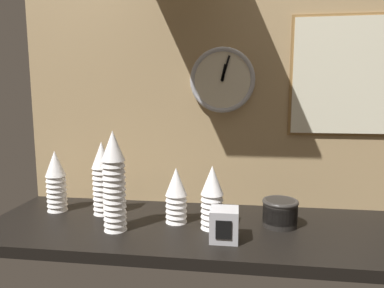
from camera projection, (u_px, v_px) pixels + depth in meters
ground_plane at (196, 229)px, 1.31m from camera, size 1.60×0.56×0.04m
wall_tiled_back at (203, 86)px, 1.49m from camera, size 1.60×0.03×1.05m
cup_stack_left at (103, 178)px, 1.39m from camera, size 0.08×0.08×0.30m
cup_stack_center at (176, 195)px, 1.31m from camera, size 0.08×0.08×0.21m
cup_stack_far_left at (56, 181)px, 1.44m from camera, size 0.08×0.08×0.26m
cup_stack_center_right at (212, 197)px, 1.24m from camera, size 0.08×0.08×0.24m
cup_stack_center_left at (114, 181)px, 1.22m from camera, size 0.08×0.08×0.36m
bowl_stack_right at (280, 212)px, 1.28m from camera, size 0.13×0.13×0.10m
wall_clock at (222, 80)px, 1.44m from camera, size 0.28×0.03×0.28m
menu_board at (342, 76)px, 1.39m from camera, size 0.41×0.01×0.49m
napkin_dispenser at (224, 225)px, 1.15m from camera, size 0.09×0.09×0.11m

